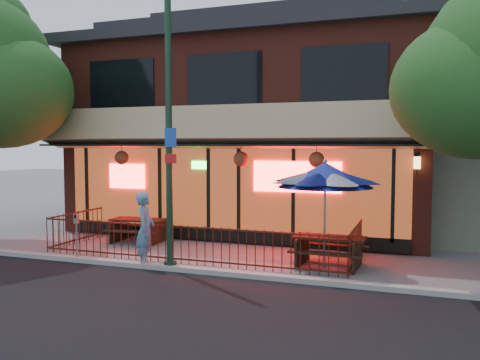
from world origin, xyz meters
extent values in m
plane|color=gray|center=(0.00, 0.00, 0.00)|extent=(80.00, 80.00, 0.00)
cube|color=#999993|center=(0.00, -0.50, 0.06)|extent=(80.00, 0.25, 0.12)
cube|color=maroon|center=(0.00, 7.20, 3.25)|extent=(12.00, 8.00, 6.50)
cube|color=#59230F|center=(0.00, 3.18, 1.65)|extent=(11.00, 0.06, 2.60)
cube|color=#FF0C0C|center=(2.30, 3.10, 2.10)|extent=(2.60, 0.04, 0.90)
cube|color=#FF0C0C|center=(-3.40, 3.10, 2.00)|extent=(1.30, 0.04, 0.80)
cube|color=tan|center=(0.00, 2.70, 3.55)|extent=(12.20, 1.33, 1.26)
cube|color=black|center=(-3.60, 3.18, 5.00)|extent=(2.40, 0.06, 1.60)
cube|color=black|center=(0.00, 3.18, 5.00)|extent=(2.40, 0.06, 1.60)
cube|color=black|center=(3.60, 3.18, 5.00)|extent=(2.40, 0.06, 1.60)
cube|color=black|center=(0.00, 3.15, 0.25)|extent=(11.00, 0.12, 0.40)
cube|color=#FFC672|center=(5.60, 3.02, 2.55)|extent=(0.18, 0.18, 0.32)
cube|color=#40170D|center=(0.00, 0.20, 0.95)|extent=(8.40, 0.04, 0.04)
cube|color=#40170D|center=(0.00, 0.20, 0.12)|extent=(8.40, 0.04, 0.04)
cube|color=#40170D|center=(-4.20, 1.50, 0.95)|extent=(0.04, 2.60, 0.04)
cube|color=#40170D|center=(4.20, 1.50, 0.95)|extent=(0.04, 2.60, 0.04)
cylinder|color=#40170D|center=(0.00, 0.20, 0.50)|extent=(0.02, 0.02, 1.00)
cylinder|color=#163220|center=(0.00, -0.40, 3.50)|extent=(0.16, 0.16, 7.00)
cylinder|color=#163220|center=(0.00, -0.40, 0.10)|extent=(0.32, 0.32, 0.20)
cube|color=#194CB2|center=(0.12, -0.55, 3.20)|extent=(0.30, 0.02, 0.45)
cube|color=red|center=(0.12, -0.55, 2.70)|extent=(0.30, 0.02, 0.22)
cube|color=#341D12|center=(-3.21, 2.32, 0.35)|extent=(0.13, 1.23, 0.70)
cube|color=#341D12|center=(-1.88, 2.40, 0.35)|extent=(0.13, 1.23, 0.70)
cube|color=#341D12|center=(-2.54, 2.36, 0.70)|extent=(1.75, 0.81, 0.06)
cube|color=#341D12|center=(-2.51, 1.84, 0.42)|extent=(1.72, 0.36, 0.05)
cube|color=#341D12|center=(-2.57, 2.88, 0.42)|extent=(1.72, 0.36, 0.05)
cube|color=black|center=(2.91, 1.20, 0.36)|extent=(0.10, 1.28, 0.73)
cube|color=black|center=(4.29, 1.16, 0.36)|extent=(0.10, 1.28, 0.73)
cube|color=black|center=(3.60, 1.18, 0.73)|extent=(1.79, 0.79, 0.06)
cube|color=black|center=(3.58, 0.64, 0.43)|extent=(1.78, 0.33, 0.05)
cube|color=black|center=(3.62, 1.72, 0.43)|extent=(1.78, 0.33, 0.05)
cylinder|color=gray|center=(3.48, 1.15, 1.23)|extent=(0.06, 0.06, 2.46)
cone|color=navy|center=(3.48, 1.15, 2.29)|extent=(2.35, 2.35, 0.61)
sphere|color=gray|center=(3.48, 1.15, 2.63)|extent=(0.11, 0.11, 0.11)
imported|color=#5382A6|center=(-0.71, -0.35, 0.93)|extent=(0.62, 0.78, 1.86)
cylinder|color=gray|center=(-2.67, -0.48, 0.51)|extent=(0.05, 0.05, 1.01)
cube|color=gray|center=(-2.67, -0.48, 1.12)|extent=(0.13, 0.11, 0.26)
cube|color=black|center=(-2.67, -0.53, 1.18)|extent=(0.07, 0.02, 0.09)
camera|label=1|loc=(5.73, -11.29, 3.03)|focal=38.00mm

